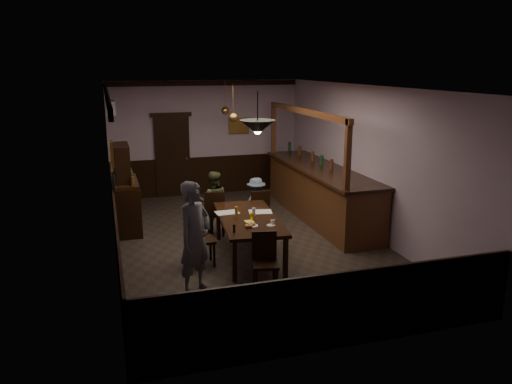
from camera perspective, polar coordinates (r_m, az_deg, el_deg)
name	(u,v)px	position (r m, az deg, el deg)	size (l,w,h in m)	color
room	(247,167)	(9.48, -1.03, 2.86)	(5.01, 8.01, 3.01)	#2D2621
dining_table	(249,221)	(8.92, -0.86, -3.29)	(1.21, 2.29, 0.75)	black
chair_far_left	(215,211)	(10.10, -4.74, -2.20)	(0.48, 0.48, 0.94)	black
chair_far_right	(259,209)	(10.25, 0.35, -2.00)	(0.40, 0.40, 0.92)	black
chair_near	(265,258)	(7.76, 1.02, -7.58)	(0.46, 0.46, 0.90)	black
chair_side	(198,236)	(8.66, -6.68, -5.06)	(0.42, 0.42, 0.96)	black
person_standing	(195,238)	(7.55, -6.99, -5.24)	(0.63, 0.42, 1.74)	slate
person_seated_left	(213,202)	(10.34, -4.89, -1.11)	(0.62, 0.48, 1.28)	#414529
person_seated_right	(256,203)	(10.49, 0.01, -1.31)	(0.71, 0.41, 1.11)	slate
newspaper_left	(227,213)	(9.17, -3.32, -2.36)	(0.42, 0.30, 0.01)	silver
newspaper_right	(260,212)	(9.20, 0.49, -2.27)	(0.42, 0.30, 0.01)	silver
napkin	(249,221)	(8.67, -0.78, -3.36)	(0.15, 0.15, 0.00)	#E3DF53
saucer	(271,225)	(8.44, 1.73, -3.82)	(0.15, 0.15, 0.01)	white
coffee_cup	(273,222)	(8.48, 1.91, -3.44)	(0.08, 0.08, 0.07)	white
pastry_plate	(252,226)	(8.41, -0.51, -3.88)	(0.22, 0.22, 0.01)	white
pastry_ring_a	(249,226)	(8.33, -0.83, -3.87)	(0.13, 0.13, 0.04)	#C68C47
pastry_ring_b	(252,224)	(8.42, -0.50, -3.67)	(0.13, 0.13, 0.04)	#C68C47
soda_can	(252,216)	(8.75, -0.45, -2.79)	(0.07, 0.07, 0.12)	yellow
beer_glass	(236,212)	(8.85, -2.25, -2.32)	(0.06, 0.06, 0.20)	#BF721E
water_glass	(254,212)	(8.94, -0.25, -2.30)	(0.06, 0.06, 0.15)	silver
pepper_mill	(234,228)	(8.10, -2.52, -4.16)	(0.04, 0.04, 0.14)	black
sideboard	(126,196)	(10.73, -14.62, -0.47)	(0.49, 1.38, 1.82)	black
bar_counter	(320,191)	(11.28, 7.33, 0.07)	(1.03, 4.42, 2.47)	#492613
door_back	(173,157)	(13.20, -9.52, 3.97)	(0.90, 0.06, 2.10)	black
ac_unit	(110,107)	(11.88, -16.30, 9.27)	(0.20, 0.85, 0.30)	white
picture_left_small	(112,154)	(7.44, -16.12, 4.21)	(0.04, 0.28, 0.36)	olive
picture_left_large	(111,156)	(9.88, -16.23, 3.95)	(0.04, 0.62, 0.48)	olive
picture_back	(239,126)	(13.44, -1.97, 7.58)	(0.55, 0.04, 0.42)	olive
pendant_iron	(258,127)	(7.77, 0.18, 7.41)	(0.56, 0.56, 0.66)	black
pendant_brass_mid	(233,117)	(10.74, -2.62, 8.52)	(0.20, 0.20, 0.81)	#BF8C3F
pendant_brass_far	(225,111)	(12.31, -3.54, 9.26)	(0.20, 0.20, 0.81)	#BF8C3F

